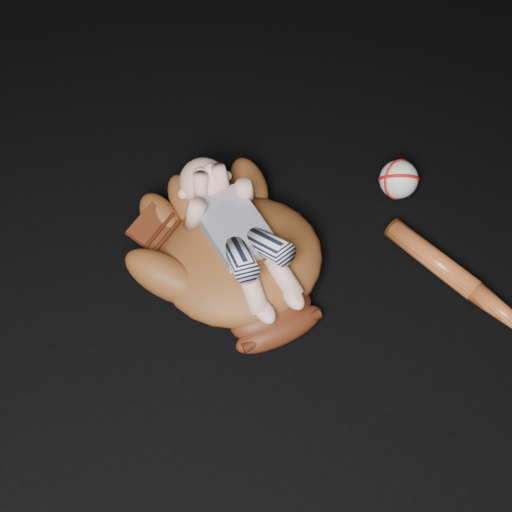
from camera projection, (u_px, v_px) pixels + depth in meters
name	position (u px, v px, depth m)	size (l,w,h in m)	color
baseball_glove	(241.00, 254.00, 1.32)	(0.38, 0.44, 0.14)	#623115
newborn_baby	(241.00, 235.00, 1.28)	(0.16, 0.36, 0.14)	#EDAE98
baseball_bat	(486.00, 300.00, 1.32)	(0.04, 0.45, 0.04)	#B14E22
baseball	(399.00, 179.00, 1.46)	(0.08, 0.08, 0.08)	white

